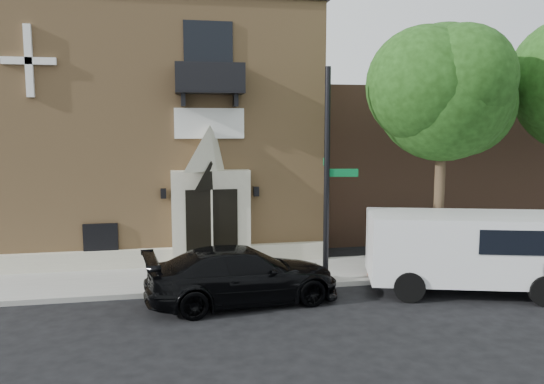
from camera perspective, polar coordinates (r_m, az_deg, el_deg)
The scene contains 12 objects.
ground at distance 15.73m, azimuth -2.01°, elevation -10.70°, with size 120.00×120.00×0.00m, color black.
sidewalk at distance 17.29m, azimuth 0.54°, elevation -8.79°, with size 42.00×3.00×0.15m, color gray.
church at distance 22.77m, azimuth -12.66°, elevation 6.49°, with size 12.20×11.01×9.30m.
neighbour_building at distance 27.80m, azimuth 20.17°, elevation 3.35°, with size 18.00×8.00×6.40m, color brown.
street_tree_left at distance 17.30m, azimuth 18.18°, elevation 10.25°, with size 4.97×4.38×7.77m.
black_sedan at distance 14.67m, azimuth -3.15°, elevation -8.90°, with size 2.16×5.31×1.54m, color black.
cargo_van at distance 16.46m, azimuth 20.95°, elevation -5.75°, with size 6.00×3.69×2.29m.
street_sign at distance 15.76m, azimuth 5.97°, elevation 1.77°, with size 1.00×1.11×6.37m.
fire_hydrant at distance 17.11m, azimuth 10.90°, elevation -7.42°, with size 0.47×0.38×0.83m.
dumpster at distance 18.85m, azimuth 20.99°, elevation -5.93°, with size 1.77×1.10×1.11m.
planter at distance 17.48m, azimuth -5.33°, elevation -7.11°, with size 0.68×0.59×0.75m, color #4F6230.
pedestrian_near at distance 18.18m, azimuth 17.39°, elevation -5.07°, with size 0.68×0.44×1.85m, color black.
Camera 1 is at (-2.26, -14.81, 4.81)m, focal length 35.00 mm.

